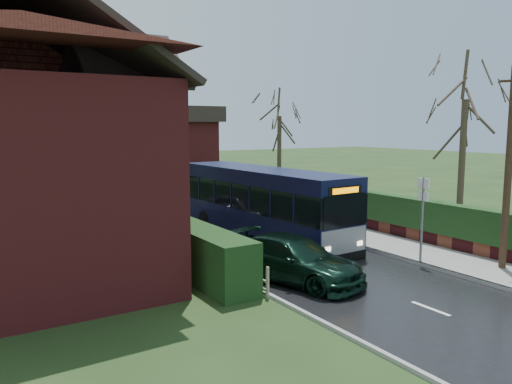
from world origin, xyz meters
TOP-DOWN VIEW (x-y plane):
  - ground at (0.00, 0.00)m, footprint 140.00×140.00m
  - road at (0.00, 10.00)m, footprint 6.00×100.00m
  - pavement at (4.25, 10.00)m, footprint 2.50×100.00m
  - kerb_right at (3.05, 10.00)m, footprint 0.12×100.00m
  - kerb_left at (-3.05, 10.00)m, footprint 0.12×100.00m
  - front_hedge at (-3.90, 5.00)m, footprint 1.20×16.00m
  - picket_fence at (-3.15, 5.00)m, footprint 0.10×16.00m
  - right_wall_hedge at (5.80, 10.00)m, footprint 0.60×50.00m
  - brick_house at (-8.73, 4.78)m, footprint 9.30×14.60m
  - bus at (0.80, 3.37)m, footprint 2.74×9.91m
  - car_silver at (-2.80, 6.77)m, footprint 2.51×4.43m
  - car_green at (-1.60, -2.09)m, footprint 3.17×5.07m
  - car_distant at (-0.77, 41.70)m, footprint 2.05×4.49m
  - bus_stop_sign at (3.20, -3.00)m, footprint 0.10×0.46m
  - telegraph_pole at (4.80, -5.00)m, footprint 0.39×0.82m
  - tree_right_near at (8.93, -0.36)m, footprint 3.92×3.92m
  - tree_right_far at (9.00, 13.94)m, footprint 4.01×4.01m

SIDE VIEW (x-z plane):
  - ground at x=0.00m, z-range 0.00..0.00m
  - road at x=0.00m, z-range 0.00..0.02m
  - kerb_left at x=-3.05m, z-range 0.00..0.10m
  - pavement at x=4.25m, z-range 0.00..0.14m
  - kerb_right at x=3.05m, z-range 0.00..0.14m
  - picket_fence at x=-3.15m, z-range 0.00..0.90m
  - car_green at x=-1.60m, z-range 0.00..1.37m
  - car_silver at x=-2.80m, z-range 0.00..1.42m
  - car_distant at x=-0.77m, z-range 0.00..1.43m
  - front_hedge at x=-3.90m, z-range 0.00..1.60m
  - right_wall_hedge at x=5.80m, z-range 0.12..1.92m
  - bus at x=0.80m, z-range -0.01..2.96m
  - bus_stop_sign at x=3.20m, z-range 0.49..3.54m
  - telegraph_pole at x=4.80m, z-range 0.04..6.70m
  - brick_house at x=-8.73m, z-range -0.77..9.53m
  - tree_right_far at x=9.00m, z-range 1.91..9.65m
  - tree_right_near at x=8.93m, z-range 2.09..10.55m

